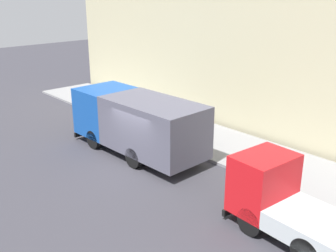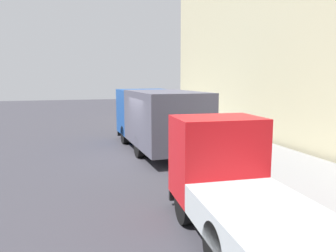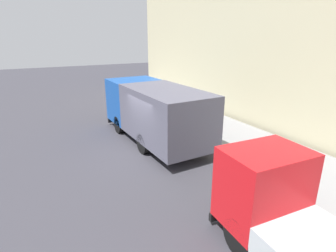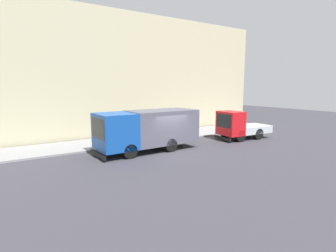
# 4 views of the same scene
# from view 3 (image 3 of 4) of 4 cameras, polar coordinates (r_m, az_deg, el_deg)

# --- Properties ---
(ground) EXTENTS (80.00, 80.00, 0.00)m
(ground) POSITION_cam_3_polar(r_m,az_deg,el_deg) (12.19, -5.65, -5.80)
(ground) COLOR #39383F
(sidewalk) EXTENTS (3.92, 30.00, 0.13)m
(sidewalk) POSITION_cam_3_polar(r_m,az_deg,el_deg) (14.64, 12.54, -1.66)
(sidewalk) COLOR gray
(sidewalk) RESTS_ON ground
(building_facade) EXTENTS (0.50, 30.00, 10.90)m
(building_facade) POSITION_cam_3_polar(r_m,az_deg,el_deg) (15.53, 21.34, 18.98)
(building_facade) COLOR beige
(building_facade) RESTS_ON ground
(large_utility_truck) EXTENTS (2.79, 7.28, 2.78)m
(large_utility_truck) POSITION_cam_3_polar(r_m,az_deg,el_deg) (13.16, -2.96, 3.45)
(large_utility_truck) COLOR #154BA4
(large_utility_truck) RESTS_ON ground
(small_flatbed_truck) EXTENTS (2.31, 4.91, 2.41)m
(small_flatbed_truck) POSITION_cam_3_polar(r_m,az_deg,el_deg) (6.93, 24.85, -17.62)
(small_flatbed_truck) COLOR red
(small_flatbed_truck) RESTS_ON ground
(pedestrian_walking) EXTENTS (0.43, 0.43, 1.69)m
(pedestrian_walking) POSITION_cam_3_polar(r_m,az_deg,el_deg) (14.82, 7.63, 2.77)
(pedestrian_walking) COLOR #62554A
(pedestrian_walking) RESTS_ON sidewalk
(pedestrian_standing) EXTENTS (0.52, 0.52, 1.73)m
(pedestrian_standing) POSITION_cam_3_polar(r_m,az_deg,el_deg) (16.26, 2.17, 4.41)
(pedestrian_standing) COLOR black
(pedestrian_standing) RESTS_ON sidewalk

